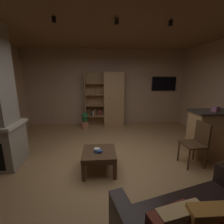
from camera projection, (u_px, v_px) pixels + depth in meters
floor at (114, 165)px, 3.26m from camera, size 5.88×5.86×0.02m
wall_back at (106, 88)px, 5.81m from camera, size 6.00×0.06×2.77m
ceiling at (114, 19)px, 2.62m from camera, size 5.88×5.86×0.02m
window_pane_back at (100, 92)px, 5.80m from camera, size 0.73×0.01×0.94m
bookshelf_cabinet at (111, 100)px, 5.65m from camera, size 1.38×0.41×1.97m
kitchen_bar_counter at (219, 133)px, 3.58m from camera, size 1.37×0.57×1.07m
tissue_box at (215, 109)px, 3.35m from camera, size 0.15×0.15×0.11m
coffee_table at (99, 155)px, 2.99m from camera, size 0.63×0.64×0.41m
table_book_0 at (98, 152)px, 2.93m from camera, size 0.13×0.13×0.02m
table_book_1 at (99, 151)px, 2.91m from camera, size 0.15×0.11×0.03m
table_book_2 at (97, 149)px, 2.93m from camera, size 0.11×0.10×0.02m
dining_chair at (197, 141)px, 3.16m from camera, size 0.45×0.45×0.92m
potted_floor_plant at (85, 121)px, 5.47m from camera, size 0.27×0.28×0.57m
wall_mounted_tv at (164, 84)px, 5.89m from camera, size 0.93×0.06×0.52m
track_light_spot_1 at (54, 20)px, 2.44m from camera, size 0.07×0.07×0.09m
track_light_spot_2 at (117, 22)px, 2.54m from camera, size 0.07×0.07×0.09m
track_light_spot_3 at (171, 23)px, 2.60m from camera, size 0.07×0.07×0.09m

